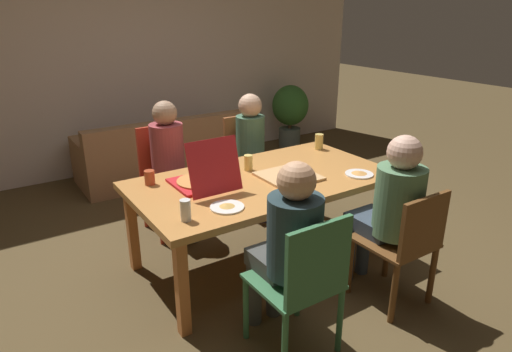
% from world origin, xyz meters
% --- Properties ---
extents(ground_plane, '(20.00, 20.00, 0.00)m').
position_xyz_m(ground_plane, '(0.00, 0.00, 0.00)').
color(ground_plane, brown).
extents(back_wall, '(6.88, 0.12, 2.85)m').
position_xyz_m(back_wall, '(0.00, 2.91, 1.42)').
color(back_wall, beige).
rests_on(back_wall, ground).
extents(dining_table, '(1.99, 1.08, 0.72)m').
position_xyz_m(dining_table, '(0.00, 0.00, 0.66)').
color(dining_table, '#BE7D3D').
rests_on(dining_table, ground).
extents(chair_0, '(0.42, 0.45, 0.96)m').
position_xyz_m(chair_0, '(-0.40, 1.01, 0.53)').
color(chair_0, '#B03421').
rests_on(chair_0, ground).
extents(person_0, '(0.29, 0.49, 1.22)m').
position_xyz_m(person_0, '(-0.40, 0.85, 0.71)').
color(person_0, '#3D3939').
rests_on(person_0, ground).
extents(chair_1, '(0.46, 0.45, 0.91)m').
position_xyz_m(chair_1, '(-0.40, -1.01, 0.52)').
color(chair_1, '#346B41').
rests_on(chair_1, ground).
extents(person_1, '(0.32, 0.51, 1.19)m').
position_xyz_m(person_1, '(-0.40, -0.85, 0.70)').
color(person_1, '#41423F').
rests_on(person_1, ground).
extents(chair_2, '(0.39, 0.42, 0.93)m').
position_xyz_m(chair_2, '(0.47, 1.01, 0.52)').
color(chair_2, '#9D5930').
rests_on(chair_2, ground).
extents(person_2, '(0.28, 0.52, 1.18)m').
position_xyz_m(person_2, '(0.47, 0.85, 0.69)').
color(person_2, '#43334A').
rests_on(person_2, ground).
extents(chair_3, '(0.45, 0.46, 0.86)m').
position_xyz_m(chair_3, '(0.47, -0.99, 0.48)').
color(chair_3, brown).
rests_on(chair_3, ground).
extents(person_3, '(0.32, 0.55, 1.20)m').
position_xyz_m(person_3, '(0.47, -0.84, 0.71)').
color(person_3, '#34404E').
rests_on(person_3, ground).
extents(pizza_box_0, '(0.39, 0.49, 0.39)m').
position_xyz_m(pizza_box_0, '(-0.46, 0.10, 0.78)').
color(pizza_box_0, red).
rests_on(pizza_box_0, dining_table).
extents(pizza_box_1, '(0.41, 0.41, 0.02)m').
position_xyz_m(pizza_box_1, '(0.17, -0.10, 0.73)').
color(pizza_box_1, tan).
rests_on(pizza_box_1, dining_table).
extents(plate_0, '(0.22, 0.22, 0.03)m').
position_xyz_m(plate_0, '(0.67, -0.35, 0.73)').
color(plate_0, white).
rests_on(plate_0, dining_table).
extents(plate_1, '(0.23, 0.23, 0.03)m').
position_xyz_m(plate_1, '(-0.50, -0.32, 0.73)').
color(plate_1, white).
rests_on(plate_1, dining_table).
extents(drinking_glass_0, '(0.08, 0.08, 0.11)m').
position_xyz_m(drinking_glass_0, '(-0.77, 0.35, 0.78)').
color(drinking_glass_0, '#B24527').
rests_on(drinking_glass_0, dining_table).
extents(drinking_glass_1, '(0.07, 0.07, 0.13)m').
position_xyz_m(drinking_glass_1, '(-0.00, 0.21, 0.79)').
color(drinking_glass_1, '#DEC361').
rests_on(drinking_glass_1, dining_table).
extents(drinking_glass_2, '(0.07, 0.07, 0.14)m').
position_xyz_m(drinking_glass_2, '(-0.81, -0.34, 0.79)').
color(drinking_glass_2, silver).
rests_on(drinking_glass_2, dining_table).
extents(drinking_glass_3, '(0.08, 0.08, 0.14)m').
position_xyz_m(drinking_glass_3, '(0.85, 0.34, 0.80)').
color(drinking_glass_3, '#E0C261').
rests_on(drinking_glass_3, dining_table).
extents(couch, '(1.98, 0.80, 0.76)m').
position_xyz_m(couch, '(0.10, 2.27, 0.27)').
color(couch, '#976D49').
rests_on(couch, ground).
extents(potted_plant, '(0.53, 0.53, 0.91)m').
position_xyz_m(potted_plant, '(2.13, 2.45, 0.55)').
color(potted_plant, '#535F56').
rests_on(potted_plant, ground).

